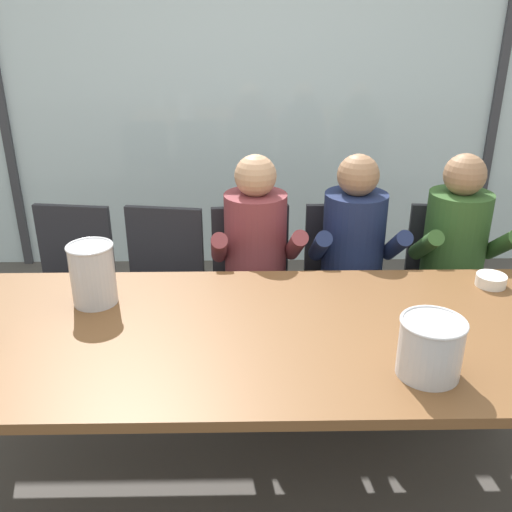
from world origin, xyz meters
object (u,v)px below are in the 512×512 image
at_px(dining_table, 258,344).
at_px(ice_bucket_primary, 430,347).
at_px(chair_near_curtain, 71,276).
at_px(chair_center, 253,277).
at_px(chair_near_window_right, 447,275).
at_px(chair_left_of_center, 162,278).
at_px(ice_bucket_secondary, 93,273).
at_px(person_navy_polo, 355,257).
at_px(chair_right_of_center, 344,275).
at_px(person_maroon_top, 257,258).
at_px(tasting_bowl, 491,280).
at_px(person_olive_shirt, 458,256).

xyz_separation_m(dining_table, ice_bucket_primary, (0.56, -0.29, 0.17)).
relative_size(dining_table, chair_near_curtain, 2.94).
xyz_separation_m(chair_center, chair_near_window_right, (1.06, -0.00, 0.00)).
distance_m(chair_left_of_center, ice_bucket_secondary, 0.79).
distance_m(person_navy_polo, ice_bucket_secondary, 1.31).
bearing_deg(chair_center, chair_right_of_center, -4.66).
bearing_deg(chair_right_of_center, person_maroon_top, -161.99).
xyz_separation_m(chair_near_window_right, tasting_bowl, (-0.03, -0.57, 0.25)).
xyz_separation_m(chair_right_of_center, ice_bucket_primary, (0.06, -1.23, 0.33)).
bearing_deg(ice_bucket_secondary, person_maroon_top, 39.65).
distance_m(chair_right_of_center, person_maroon_top, 0.53).
bearing_deg(chair_right_of_center, person_navy_polo, -81.25).
bearing_deg(chair_near_curtain, chair_right_of_center, 7.31).
distance_m(chair_right_of_center, ice_bucket_secondary, 1.40).
bearing_deg(dining_table, chair_center, 90.41).
bearing_deg(tasting_bowl, dining_table, -161.04).
bearing_deg(ice_bucket_primary, person_maroon_top, 116.80).
bearing_deg(person_olive_shirt, ice_bucket_secondary, -161.40).
height_order(person_maroon_top, ice_bucket_primary, person_maroon_top).
xyz_separation_m(chair_center, person_maroon_top, (0.02, -0.13, 0.17)).
relative_size(dining_table, chair_center, 2.94).
height_order(chair_left_of_center, chair_near_window_right, same).
distance_m(chair_left_of_center, person_olive_shirt, 1.56).
bearing_deg(person_maroon_top, ice_bucket_secondary, -144.02).
bearing_deg(ice_bucket_secondary, dining_table, -19.31).
height_order(person_navy_polo, ice_bucket_primary, person_navy_polo).
distance_m(chair_right_of_center, tasting_bowl, 0.83).
height_order(chair_center, tasting_bowl, chair_center).
relative_size(chair_near_window_right, person_navy_polo, 0.73).
height_order(chair_near_curtain, chair_center, same).
distance_m(chair_near_curtain, person_olive_shirt, 2.06).
relative_size(person_navy_polo, ice_bucket_primary, 5.52).
distance_m(chair_near_curtain, chair_near_window_right, 2.05).
height_order(person_maroon_top, ice_bucket_secondary, person_maroon_top).
distance_m(chair_left_of_center, ice_bucket_primary, 1.63).
bearing_deg(chair_center, chair_near_curtain, 171.51).
relative_size(chair_near_window_right, person_maroon_top, 0.73).
xyz_separation_m(chair_left_of_center, chair_near_window_right, (1.55, 0.01, 0.00)).
bearing_deg(chair_near_window_right, chair_near_curtain, -175.59).
bearing_deg(chair_near_window_right, person_navy_polo, -160.77).
xyz_separation_m(person_olive_shirt, ice_bucket_primary, (-0.49, -1.08, 0.16)).
height_order(chair_near_window_right, ice_bucket_primary, ice_bucket_primary).
bearing_deg(dining_table, person_olive_shirt, 37.12).
distance_m(chair_left_of_center, chair_near_window_right, 1.55).
relative_size(dining_table, person_navy_polo, 2.15).
bearing_deg(tasting_bowl, person_olive_shirt, 87.40).
bearing_deg(person_maroon_top, person_navy_polo, -3.69).
xyz_separation_m(dining_table, chair_near_curtain, (-1.00, 0.96, -0.16)).
bearing_deg(person_maroon_top, dining_table, -94.55).
distance_m(person_maroon_top, person_navy_polo, 0.50).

